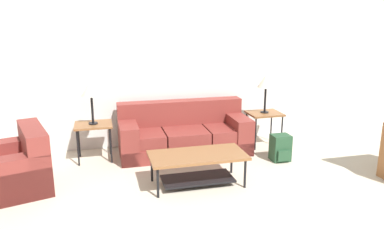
% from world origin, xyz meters
% --- Properties ---
extents(wall_back, '(8.83, 0.06, 2.60)m').
position_xyz_m(wall_back, '(0.00, 4.49, 1.30)').
color(wall_back, silver).
rests_on(wall_back, ground_plane).
extents(couch, '(2.11, 0.89, 0.82)m').
position_xyz_m(couch, '(-0.07, 3.96, 0.30)').
color(couch, maroon).
rests_on(couch, ground_plane).
extents(armchair, '(1.12, 1.20, 0.80)m').
position_xyz_m(armchair, '(-2.51, 3.14, 0.29)').
color(armchair, maroon).
rests_on(armchair, ground_plane).
extents(coffee_table, '(1.27, 0.62, 0.43)m').
position_xyz_m(coffee_table, '(-0.19, 2.68, 0.32)').
color(coffee_table, brown).
rests_on(coffee_table, ground_plane).
extents(side_table_left, '(0.56, 0.48, 0.58)m').
position_xyz_m(side_table_left, '(-1.50, 3.95, 0.52)').
color(side_table_left, brown).
rests_on(side_table_left, ground_plane).
extents(side_table_right, '(0.56, 0.48, 0.58)m').
position_xyz_m(side_table_right, '(1.35, 3.95, 0.52)').
color(side_table_right, brown).
rests_on(side_table_right, ground_plane).
extents(table_lamp_left, '(0.29, 0.29, 0.66)m').
position_xyz_m(table_lamp_left, '(-1.50, 3.95, 1.12)').
color(table_lamp_left, black).
rests_on(table_lamp_left, side_table_left).
extents(table_lamp_right, '(0.29, 0.29, 0.66)m').
position_xyz_m(table_lamp_right, '(1.35, 3.95, 1.12)').
color(table_lamp_right, black).
rests_on(table_lamp_right, side_table_right).
extents(backpack, '(0.28, 0.31, 0.41)m').
position_xyz_m(backpack, '(1.29, 3.20, 0.20)').
color(backpack, '#23472D').
rests_on(backpack, ground_plane).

